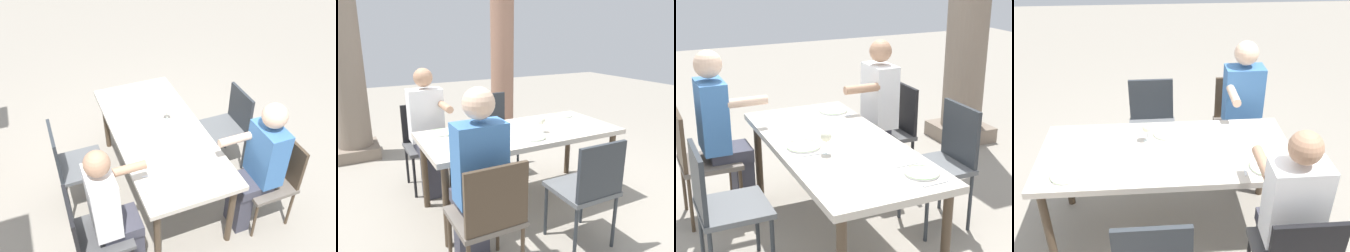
% 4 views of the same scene
% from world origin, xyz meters
% --- Properties ---
extents(ground_plane, '(16.00, 16.00, 0.00)m').
position_xyz_m(ground_plane, '(0.00, 0.00, 0.00)').
color(ground_plane, gray).
extents(dining_table, '(1.86, 0.84, 0.75)m').
position_xyz_m(dining_table, '(0.00, 0.00, 0.68)').
color(dining_table, beige).
rests_on(dining_table, ground).
extents(chair_west_north, '(0.44, 0.44, 0.90)m').
position_xyz_m(chair_west_north, '(-0.72, 0.84, 0.52)').
color(chair_west_north, '#4F4F50').
rests_on(chair_west_north, ground).
extents(chair_west_south, '(0.44, 0.44, 0.90)m').
position_xyz_m(chair_west_south, '(-0.72, -0.84, 0.52)').
color(chair_west_south, '#6A6158').
rests_on(chair_west_south, ground).
extents(chair_mid_north, '(0.44, 0.44, 0.94)m').
position_xyz_m(chair_mid_north, '(0.11, 0.84, 0.55)').
color(chair_mid_north, '#5B5E61').
rests_on(chair_mid_north, ground).
extents(chair_mid_south, '(0.44, 0.44, 0.90)m').
position_xyz_m(chair_mid_south, '(0.11, -0.84, 0.53)').
color(chair_mid_south, '#5B5E61').
rests_on(chair_mid_south, ground).
extents(diner_woman_green, '(0.35, 0.49, 1.31)m').
position_xyz_m(diner_woman_green, '(-0.71, 0.65, 0.69)').
color(diner_woman_green, '#3F3F4C').
rests_on(diner_woman_green, ground).
extents(diner_man_white, '(0.35, 0.49, 1.33)m').
position_xyz_m(diner_man_white, '(-0.71, -0.65, 0.71)').
color(diner_man_white, '#3F3F4C').
rests_on(diner_man_white, ground).
extents(plate_0, '(0.23, 0.23, 0.02)m').
position_xyz_m(plate_0, '(-0.68, 0.26, 0.76)').
color(plate_0, white).
rests_on(plate_0, dining_table).
extents(fork_0, '(0.02, 0.17, 0.01)m').
position_xyz_m(fork_0, '(-0.83, 0.26, 0.75)').
color(fork_0, silver).
rests_on(fork_0, dining_table).
extents(spoon_0, '(0.03, 0.17, 0.01)m').
position_xyz_m(spoon_0, '(-0.53, 0.26, 0.75)').
color(spoon_0, silver).
rests_on(spoon_0, dining_table).
extents(plate_1, '(0.23, 0.23, 0.02)m').
position_xyz_m(plate_1, '(-0.02, -0.24, 0.76)').
color(plate_1, white).
rests_on(plate_1, dining_table).
extents(wine_glass_1, '(0.08, 0.08, 0.16)m').
position_xyz_m(wine_glass_1, '(0.14, -0.14, 0.86)').
color(wine_glass_1, white).
rests_on(wine_glass_1, dining_table).
extents(fork_1, '(0.02, 0.17, 0.01)m').
position_xyz_m(fork_1, '(-0.17, -0.24, 0.75)').
color(fork_1, silver).
rests_on(fork_1, dining_table).
extents(spoon_1, '(0.02, 0.17, 0.01)m').
position_xyz_m(spoon_1, '(0.13, -0.24, 0.75)').
color(spoon_1, silver).
rests_on(spoon_1, dining_table).
extents(plate_2, '(0.21, 0.21, 0.02)m').
position_xyz_m(plate_2, '(0.68, 0.26, 0.76)').
color(plate_2, white).
rests_on(plate_2, dining_table).
extents(fork_2, '(0.02, 0.17, 0.01)m').
position_xyz_m(fork_2, '(0.53, 0.26, 0.75)').
color(fork_2, silver).
rests_on(fork_2, dining_table).
extents(spoon_2, '(0.02, 0.17, 0.01)m').
position_xyz_m(spoon_2, '(0.83, 0.26, 0.75)').
color(spoon_2, silver).
rests_on(spoon_2, dining_table).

